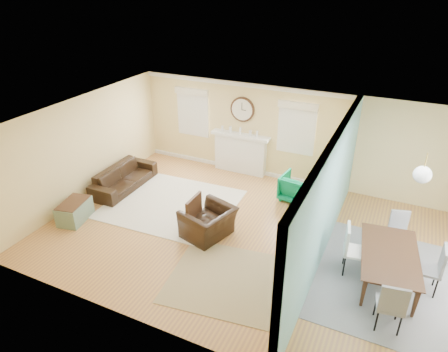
{
  "coord_description": "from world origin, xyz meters",
  "views": [
    {
      "loc": [
        2.53,
        -6.76,
        5.22
      ],
      "look_at": [
        -0.8,
        0.3,
        1.2
      ],
      "focal_mm": 32.0,
      "sensor_mm": 36.0,
      "label": 1
    }
  ],
  "objects": [
    {
      "name": "ceiling",
      "position": [
        0.0,
        0.0,
        2.6
      ],
      "size": [
        9.0,
        6.0,
        0.02
      ],
      "primitive_type": "cube",
      "color": "white",
      "rests_on": "wall_back"
    },
    {
      "name": "pendant",
      "position": [
        3.0,
        0.0,
        2.2
      ],
      "size": [
        0.3,
        0.3,
        0.55
      ],
      "color": "gold",
      "rests_on": "ceiling"
    },
    {
      "name": "window_left",
      "position": [
        -3.05,
        2.95,
        1.66
      ],
      "size": [
        1.05,
        0.13,
        1.42
      ],
      "color": "white",
      "rests_on": "wall_back"
    },
    {
      "name": "dining_chair_w",
      "position": [
        2.21,
        -0.21,
        0.6
      ],
      "size": [
        0.52,
        0.52,
        1.02
      ],
      "color": "white",
      "rests_on": "floor"
    },
    {
      "name": "eames_chair",
      "position": [
        -0.87,
        -0.34,
        0.34
      ],
      "size": [
        1.17,
        1.26,
        0.68
      ],
      "primitive_type": "imported",
      "rotation": [
        0.0,
        0.0,
        -1.85
      ],
      "color": "black",
      "rests_on": "floor"
    },
    {
      "name": "fireplace",
      "position": [
        -1.5,
        2.88,
        0.6
      ],
      "size": [
        1.7,
        0.3,
        1.17
      ],
      "color": "white",
      "rests_on": "ground"
    },
    {
      "name": "rug_jute",
      "position": [
        0.21,
        -1.44,
        0.01
      ],
      "size": [
        2.64,
        2.26,
        0.01
      ],
      "primitive_type": "cube",
      "rotation": [
        0.0,
        0.0,
        0.13
      ],
      "color": "tan",
      "rests_on": "floor"
    },
    {
      "name": "wall_front",
      "position": [
        0.0,
        -3.0,
        1.3
      ],
      "size": [
        9.0,
        0.02,
        2.6
      ],
      "primitive_type": "cube",
      "color": "#ECD289",
      "rests_on": "ground"
    },
    {
      "name": "wall_back",
      "position": [
        0.0,
        3.0,
        1.3
      ],
      "size": [
        9.0,
        0.02,
        2.6
      ],
      "primitive_type": "cube",
      "color": "#ECD289",
      "rests_on": "ground"
    },
    {
      "name": "floor",
      "position": [
        0.0,
        0.0,
        0.0
      ],
      "size": [
        9.0,
        9.0,
        0.0
      ],
      "primitive_type": "plane",
      "color": "#A46A43",
      "rests_on": "ground"
    },
    {
      "name": "partition",
      "position": [
        1.51,
        0.28,
        1.36
      ],
      "size": [
        0.17,
        6.0,
        2.6
      ],
      "color": "#ECD289",
      "rests_on": "ground"
    },
    {
      "name": "dining_chair_e",
      "position": [
        3.45,
        -0.16,
        0.58
      ],
      "size": [
        0.44,
        0.44,
        0.98
      ],
      "color": "gray",
      "rests_on": "floor"
    },
    {
      "name": "tv",
      "position": [
        1.22,
        1.38,
        1.1
      ],
      "size": [
        0.22,
        1.06,
        0.61
      ],
      "primitive_type": "imported",
      "rotation": [
        0.0,
        0.0,
        1.65
      ],
      "color": "black",
      "rests_on": "credenza"
    },
    {
      "name": "credenza",
      "position": [
        1.24,
        1.38,
        0.4
      ],
      "size": [
        0.49,
        1.44,
        0.8
      ],
      "color": "#916444",
      "rests_on": "floor"
    },
    {
      "name": "dining_chair_s",
      "position": [
        2.92,
        -1.34,
        0.57
      ],
      "size": [
        0.49,
        0.49,
        0.97
      ],
      "color": "gray",
      "rests_on": "floor"
    },
    {
      "name": "rug_grey",
      "position": [
        2.83,
        -0.2,
        0.01
      ],
      "size": [
        2.56,
        3.2,
        0.01
      ],
      "primitive_type": "cube",
      "color": "gray",
      "rests_on": "floor"
    },
    {
      "name": "garden_stool",
      "position": [
        1.31,
        0.51,
        0.26
      ],
      "size": [
        0.36,
        0.36,
        0.52
      ],
      "primitive_type": "cylinder",
      "color": "white",
      "rests_on": "floor"
    },
    {
      "name": "potted_plant",
      "position": [
        1.31,
        0.51,
        0.76
      ],
      "size": [
        0.47,
        0.5,
        0.46
      ],
      "primitive_type": "imported",
      "rotation": [
        0.0,
        0.0,
        1.28
      ],
      "color": "#337F33",
      "rests_on": "garden_stool"
    },
    {
      "name": "dining_chair_n",
      "position": [
        2.91,
        0.9,
        0.5
      ],
      "size": [
        0.47,
        0.47,
        0.86
      ],
      "color": "gray",
      "rests_on": "floor"
    },
    {
      "name": "green_chair",
      "position": [
        0.42,
        2.01,
        0.34
      ],
      "size": [
        0.82,
        0.84,
        0.68
      ],
      "primitive_type": "imported",
      "rotation": [
        0.0,
        0.0,
        3.01
      ],
      "color": "#008352",
      "rests_on": "floor"
    },
    {
      "name": "rug_cream",
      "position": [
        -2.32,
        0.44,
        0.01
      ],
      "size": [
        3.2,
        2.81,
        0.02
      ],
      "primitive_type": "cube",
      "rotation": [
        0.0,
        0.0,
        0.05
      ],
      "color": "beige",
      "rests_on": "floor"
    },
    {
      "name": "wall_left",
      "position": [
        -4.5,
        0.0,
        1.3
      ],
      "size": [
        0.02,
        6.0,
        2.6
      ],
      "primitive_type": "cube",
      "color": "#ECD289",
      "rests_on": "ground"
    },
    {
      "name": "trunk",
      "position": [
        -3.99,
        -1.11,
        0.24
      ],
      "size": [
        0.67,
        0.92,
        0.48
      ],
      "color": "gray",
      "rests_on": "floor"
    },
    {
      "name": "window_right",
      "position": [
        0.05,
        2.95,
        1.66
      ],
      "size": [
        1.05,
        0.13,
        1.42
      ],
      "color": "white",
      "rests_on": "wall_back"
    },
    {
      "name": "sofa",
      "position": [
        -3.93,
        0.66,
        0.3
      ],
      "size": [
        0.81,
        2.04,
        0.59
      ],
      "primitive_type": "imported",
      "rotation": [
        0.0,
        0.0,
        1.58
      ],
      "color": "black",
      "rests_on": "floor"
    },
    {
      "name": "dining_table",
      "position": [
        2.83,
        -0.2,
        0.32
      ],
      "size": [
        1.23,
        1.92,
        0.63
      ],
      "primitive_type": "imported",
      "rotation": [
        0.0,
        0.0,
        1.7
      ],
      "color": "#4C2C1B",
      "rests_on": "floor"
    },
    {
      "name": "wall_clock",
      "position": [
        -1.5,
        2.97,
        1.85
      ],
      "size": [
        0.7,
        0.07,
        0.7
      ],
      "color": "#4C2C1B",
      "rests_on": "wall_back"
    }
  ]
}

